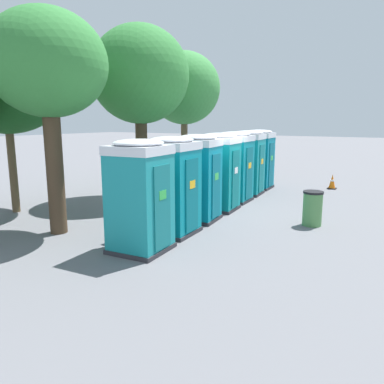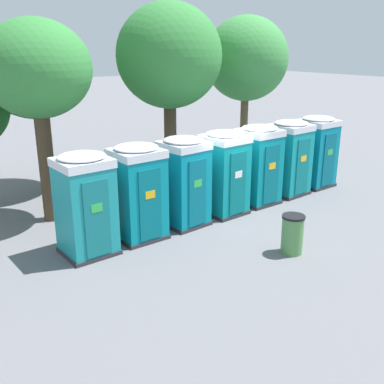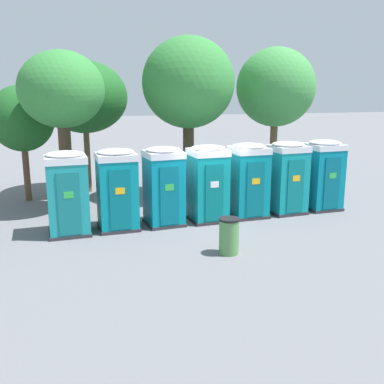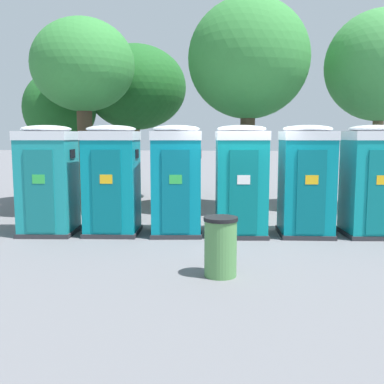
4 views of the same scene
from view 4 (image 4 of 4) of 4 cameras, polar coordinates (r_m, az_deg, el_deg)
ground_plane at (r=10.79m, az=6.05°, el=-5.17°), size 120.00×120.00×0.00m
portapotty_0 at (r=10.98m, az=-17.81°, el=1.51°), size 1.30×1.27×2.54m
portapotty_1 at (r=10.61m, az=-10.11°, el=1.56°), size 1.28×1.26×2.54m
portapotty_2 at (r=10.41m, az=-2.02°, el=1.56°), size 1.28×1.32×2.54m
portapotty_3 at (r=10.38m, az=6.25°, el=1.50°), size 1.28×1.29×2.54m
portapotty_4 at (r=10.63m, az=14.30°, el=1.46°), size 1.24×1.25×2.54m
portapotty_5 at (r=11.05m, az=21.90°, el=1.37°), size 1.31×1.30×2.54m
street_tree_0 at (r=13.65m, az=-13.66°, el=15.09°), size 2.93×2.93×5.61m
street_tree_1 at (r=13.87m, az=7.20°, el=16.27°), size 3.57×3.57×6.30m
street_tree_2 at (r=15.98m, az=-16.44°, el=10.09°), size 2.42×2.42×4.48m
street_tree_3 at (r=16.32m, az=-7.15°, el=13.00°), size 3.54×3.54×5.47m
street_tree_4 at (r=15.05m, az=22.87°, el=14.47°), size 3.31×3.31×6.03m
trash_can at (r=7.41m, az=3.64°, el=-6.92°), size 0.56×0.56×0.98m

